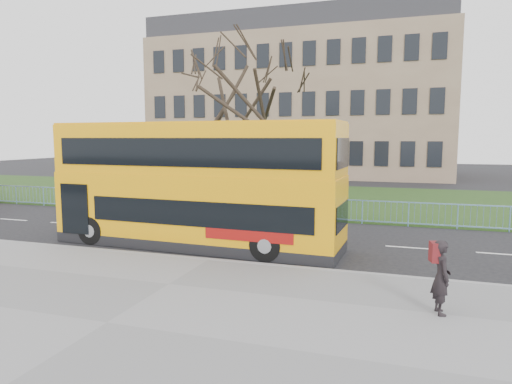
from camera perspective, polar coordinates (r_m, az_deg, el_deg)
ground at (r=15.98m, az=-3.62°, el=-7.40°), size 120.00×120.00×0.00m
pavement at (r=10.31m, az=-18.13°, el=-15.54°), size 80.00×10.50×0.12m
kerb at (r=14.58m, az=-5.89°, el=-8.53°), size 80.00×0.20×0.14m
grass_verge at (r=29.52m, az=6.66°, el=-0.77°), size 80.00×15.40×0.08m
guard_railing at (r=22.02m, az=2.71°, el=-1.99°), size 40.00×0.12×1.10m
bare_tree at (r=25.95m, az=-1.71°, el=9.95°), size 7.36×7.36×10.51m
civic_building at (r=50.64m, az=5.84°, el=10.28°), size 30.00×15.00×14.00m
yellow_bus at (r=16.46m, az=-7.56°, el=1.32°), size 10.58×2.91×4.40m
pedestrian at (r=10.76m, az=22.14°, el=-9.84°), size 0.51×0.67×1.62m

